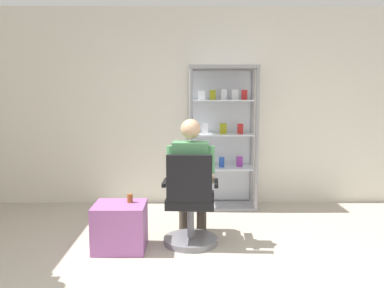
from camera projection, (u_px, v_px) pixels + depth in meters
back_wall at (192, 107)px, 5.61m from camera, size 6.00×0.10×2.70m
display_cabinet_main at (222, 136)px, 5.43m from camera, size 0.90×0.45×1.90m
office_chair at (190, 208)px, 4.07m from camera, size 0.58×0.56×0.96m
seated_shopkeeper at (191, 174)px, 4.19m from camera, size 0.50×0.58×1.29m
storage_crate at (120, 227)px, 4.00m from camera, size 0.51×0.45×0.46m
tea_glass at (130, 198)px, 4.02m from camera, size 0.06×0.06×0.09m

